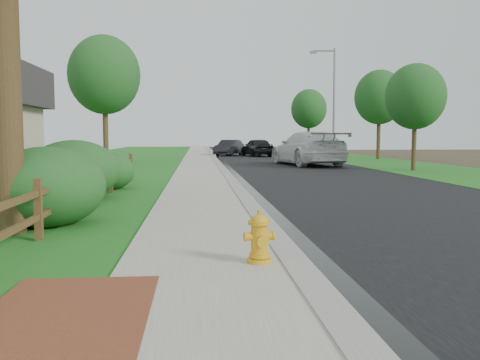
{
  "coord_description": "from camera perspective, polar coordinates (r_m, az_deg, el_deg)",
  "views": [
    {
      "loc": [
        -0.93,
        -5.91,
        1.81
      ],
      "look_at": [
        0.02,
        5.28,
        0.83
      ],
      "focal_mm": 38.0,
      "sensor_mm": 36.0,
      "label": 1
    }
  ],
  "objects": [
    {
      "name": "wet_gutter",
      "position": [
        40.99,
        -2.47,
        2.45
      ],
      "size": [
        0.5,
        90.0,
        0.0
      ],
      "primitive_type": "cube",
      "color": "black",
      "rests_on": "road"
    },
    {
      "name": "tree_far_right",
      "position": [
        49.72,
        7.74,
        7.91
      ],
      "size": [
        3.42,
        3.42,
        6.31
      ],
      "color": "#3A2617",
      "rests_on": "ground"
    },
    {
      "name": "streetlight",
      "position": [
        36.75,
        10.27,
        9.06
      ],
      "size": [
        1.83,
        0.37,
        7.92
      ],
      "color": "gray",
      "rests_on": "ground"
    },
    {
      "name": "sidewalk",
      "position": [
        40.95,
        -4.78,
        2.48
      ],
      "size": [
        2.2,
        90.0,
        0.1
      ],
      "primitive_type": "cube",
      "color": "gray",
      "rests_on": "ground"
    },
    {
      "name": "tree_mid_right",
      "position": [
        40.73,
        15.38,
        8.94
      ],
      "size": [
        3.78,
        3.78,
        6.86
      ],
      "color": "#3A2617",
      "rests_on": "ground"
    },
    {
      "name": "white_suv",
      "position": [
        31.51,
        7.59,
        3.53
      ],
      "size": [
        3.96,
        7.43,
        2.05
      ],
      "primitive_type": "imported",
      "rotation": [
        0.0,
        0.0,
        3.3
      ],
      "color": "silver",
      "rests_on": "road"
    },
    {
      "name": "grass_strip",
      "position": [
        41.0,
        -7.44,
        2.43
      ],
      "size": [
        1.6,
        90.0,
        0.06
      ],
      "primitive_type": "cube",
      "color": "#24601B",
      "rests_on": "ground"
    },
    {
      "name": "dark_car_far",
      "position": [
        46.74,
        -1.23,
        3.65
      ],
      "size": [
        3.12,
        4.64,
        1.45
      ],
      "primitive_type": "imported",
      "rotation": [
        0.0,
        0.0,
        -0.4
      ],
      "color": "black",
      "rests_on": "road"
    },
    {
      "name": "curb",
      "position": [
        40.97,
        -2.96,
        2.5
      ],
      "size": [
        0.4,
        90.0,
        0.12
      ],
      "primitive_type": "cube",
      "color": "gray",
      "rests_on": "ground"
    },
    {
      "name": "verge_far",
      "position": [
        42.8,
        12.08,
        2.45
      ],
      "size": [
        6.0,
        90.0,
        0.04
      ],
      "primitive_type": "cube",
      "color": "#24601B",
      "rests_on": "ground"
    },
    {
      "name": "shrub_d",
      "position": [
        14.9,
        -18.14,
        1.03
      ],
      "size": [
        3.27,
        3.27,
        1.7
      ],
      "primitive_type": "ellipsoid",
      "rotation": [
        0.0,
        0.0,
        0.4
      ],
      "color": "#1C4E1F",
      "rests_on": "ground"
    },
    {
      "name": "ground",
      "position": [
        6.25,
        3.99,
        -11.85
      ],
      "size": [
        120.0,
        120.0,
        0.0
      ],
      "primitive_type": "plane",
      "color": "#382D1F"
    },
    {
      "name": "road",
      "position": [
        41.33,
        2.88,
        2.46
      ],
      "size": [
        8.0,
        90.0,
        0.02
      ],
      "primitive_type": "cube",
      "color": "black",
      "rests_on": "ground"
    },
    {
      "name": "shrub_b",
      "position": [
        10.73,
        -20.88,
        -0.74
      ],
      "size": [
        2.56,
        2.56,
        1.61
      ],
      "primitive_type": "ellipsoid",
      "rotation": [
        0.0,
        0.0,
        -0.12
      ],
      "color": "#1C4E1F",
      "rests_on": "ground"
    },
    {
      "name": "brick_patch",
      "position": [
        5.37,
        -18.87,
        -14.35
      ],
      "size": [
        1.6,
        2.4,
        0.11
      ],
      "primitive_type": "cube",
      "color": "brown",
      "rests_on": "ground"
    },
    {
      "name": "shrub_c",
      "position": [
        17.42,
        -14.64,
        0.94
      ],
      "size": [
        2.33,
        2.33,
        1.27
      ],
      "primitive_type": "ellipsoid",
      "rotation": [
        0.0,
        0.0,
        -0.41
      ],
      "color": "#1C4E1F",
      "rests_on": "ground"
    },
    {
      "name": "tree_near_right",
      "position": [
        27.77,
        19.09,
        8.83
      ],
      "size": [
        3.06,
        3.06,
        5.51
      ],
      "color": "#3A2617",
      "rests_on": "ground"
    },
    {
      "name": "dark_car_mid",
      "position": [
        45.46,
        1.91,
        3.7
      ],
      "size": [
        2.78,
        4.96,
        1.59
      ],
      "primitive_type": "imported",
      "rotation": [
        0.0,
        0.0,
        3.34
      ],
      "color": "black",
      "rests_on": "road"
    },
    {
      "name": "boulder",
      "position": [
        13.15,
        -17.86,
        -1.39
      ],
      "size": [
        1.37,
        1.12,
        0.81
      ],
      "primitive_type": "ellipsoid",
      "rotation": [
        0.0,
        0.0,
        0.18
      ],
      "color": "brown",
      "rests_on": "ground"
    },
    {
      "name": "fire_hydrant",
      "position": [
        6.89,
        2.18,
        -6.59
      ],
      "size": [
        0.47,
        0.38,
        0.71
      ],
      "color": "orange",
      "rests_on": "sidewalk"
    },
    {
      "name": "ranch_fence",
      "position": [
        12.66,
        -16.99,
        -0.65
      ],
      "size": [
        0.12,
        16.92,
        1.1
      ],
      "color": "#432516",
      "rests_on": "ground"
    },
    {
      "name": "lawn_near",
      "position": [
        41.56,
        -14.62,
        2.33
      ],
      "size": [
        9.0,
        90.0,
        0.04
      ],
      "primitive_type": "cube",
      "color": "#24601B",
      "rests_on": "ground"
    },
    {
      "name": "tree_mid_left",
      "position": [
        35.31,
        -14.99,
        11.31
      ],
      "size": [
        4.71,
        4.71,
        8.43
      ],
      "color": "#3A2617",
      "rests_on": "ground"
    }
  ]
}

